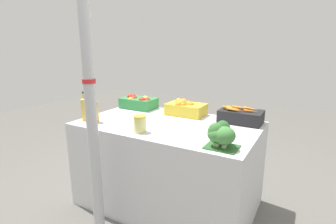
{
  "coord_description": "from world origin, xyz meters",
  "views": [
    {
      "loc": [
        1.11,
        -1.97,
        1.49
      ],
      "look_at": [
        0.0,
        0.0,
        0.91
      ],
      "focal_mm": 28.0,
      "sensor_mm": 36.0,
      "label": 1
    }
  ],
  "objects_px": {
    "juice_bottle_amber": "(94,111)",
    "juice_bottle_golden": "(85,108)",
    "apple_crate": "(139,102)",
    "carrot_crate": "(241,116)",
    "orange_crate": "(185,108)",
    "broccoli_pile": "(220,134)",
    "support_pole": "(90,97)",
    "pickle_jar": "(140,124)"
  },
  "relations": [
    {
      "from": "pickle_jar",
      "to": "broccoli_pile",
      "type": "bearing_deg",
      "value": 0.4
    },
    {
      "from": "support_pole",
      "to": "apple_crate",
      "type": "distance_m",
      "value": 1.06
    },
    {
      "from": "juice_bottle_amber",
      "to": "juice_bottle_golden",
      "type": "bearing_deg",
      "value": -180.0
    },
    {
      "from": "support_pole",
      "to": "orange_crate",
      "type": "relative_size",
      "value": 6.07
    },
    {
      "from": "apple_crate",
      "to": "broccoli_pile",
      "type": "relative_size",
      "value": 1.7
    },
    {
      "from": "orange_crate",
      "to": "carrot_crate",
      "type": "relative_size",
      "value": 1.0
    },
    {
      "from": "juice_bottle_golden",
      "to": "juice_bottle_amber",
      "type": "bearing_deg",
      "value": 0.0
    },
    {
      "from": "pickle_jar",
      "to": "support_pole",
      "type": "bearing_deg",
      "value": -121.51
    },
    {
      "from": "carrot_crate",
      "to": "juice_bottle_golden",
      "type": "relative_size",
      "value": 1.37
    },
    {
      "from": "apple_crate",
      "to": "carrot_crate",
      "type": "relative_size",
      "value": 1.0
    },
    {
      "from": "juice_bottle_golden",
      "to": "juice_bottle_amber",
      "type": "height_order",
      "value": "juice_bottle_golden"
    },
    {
      "from": "support_pole",
      "to": "carrot_crate",
      "type": "bearing_deg",
      "value": 50.02
    },
    {
      "from": "support_pole",
      "to": "pickle_jar",
      "type": "height_order",
      "value": "support_pole"
    },
    {
      "from": "carrot_crate",
      "to": "pickle_jar",
      "type": "distance_m",
      "value": 0.92
    },
    {
      "from": "orange_crate",
      "to": "juice_bottle_amber",
      "type": "height_order",
      "value": "juice_bottle_amber"
    },
    {
      "from": "orange_crate",
      "to": "pickle_jar",
      "type": "height_order",
      "value": "orange_crate"
    },
    {
      "from": "juice_bottle_golden",
      "to": "pickle_jar",
      "type": "height_order",
      "value": "juice_bottle_golden"
    },
    {
      "from": "apple_crate",
      "to": "carrot_crate",
      "type": "bearing_deg",
      "value": 0.05
    },
    {
      "from": "orange_crate",
      "to": "broccoli_pile",
      "type": "height_order",
      "value": "broccoli_pile"
    },
    {
      "from": "apple_crate",
      "to": "juice_bottle_golden",
      "type": "distance_m",
      "value": 0.65
    },
    {
      "from": "juice_bottle_golden",
      "to": "support_pole",
      "type": "bearing_deg",
      "value": -38.53
    },
    {
      "from": "broccoli_pile",
      "to": "pickle_jar",
      "type": "bearing_deg",
      "value": -179.6
    },
    {
      "from": "broccoli_pile",
      "to": "juice_bottle_amber",
      "type": "height_order",
      "value": "juice_bottle_amber"
    },
    {
      "from": "juice_bottle_amber",
      "to": "pickle_jar",
      "type": "distance_m",
      "value": 0.53
    },
    {
      "from": "broccoli_pile",
      "to": "carrot_crate",
      "type": "bearing_deg",
      "value": 92.83
    },
    {
      "from": "carrot_crate",
      "to": "broccoli_pile",
      "type": "bearing_deg",
      "value": -87.17
    },
    {
      "from": "apple_crate",
      "to": "broccoli_pile",
      "type": "bearing_deg",
      "value": -29.76
    },
    {
      "from": "juice_bottle_amber",
      "to": "orange_crate",
      "type": "bearing_deg",
      "value": 46.59
    },
    {
      "from": "orange_crate",
      "to": "carrot_crate",
      "type": "height_order",
      "value": "orange_crate"
    },
    {
      "from": "carrot_crate",
      "to": "support_pole",
      "type": "bearing_deg",
      "value": -129.98
    },
    {
      "from": "support_pole",
      "to": "juice_bottle_amber",
      "type": "relative_size",
      "value": 9.12
    },
    {
      "from": "apple_crate",
      "to": "carrot_crate",
      "type": "height_order",
      "value": "carrot_crate"
    },
    {
      "from": "juice_bottle_golden",
      "to": "pickle_jar",
      "type": "distance_m",
      "value": 0.64
    },
    {
      "from": "support_pole",
      "to": "carrot_crate",
      "type": "relative_size",
      "value": 6.07
    },
    {
      "from": "broccoli_pile",
      "to": "juice_bottle_golden",
      "type": "distance_m",
      "value": 1.3
    },
    {
      "from": "orange_crate",
      "to": "carrot_crate",
      "type": "bearing_deg",
      "value": -0.21
    },
    {
      "from": "apple_crate",
      "to": "juice_bottle_golden",
      "type": "xyz_separation_m",
      "value": [
        -0.14,
        -0.63,
        0.05
      ]
    },
    {
      "from": "support_pole",
      "to": "juice_bottle_amber",
      "type": "height_order",
      "value": "support_pole"
    },
    {
      "from": "juice_bottle_golden",
      "to": "pickle_jar",
      "type": "xyz_separation_m",
      "value": [
        0.64,
        -0.03,
        -0.05
      ]
    },
    {
      "from": "apple_crate",
      "to": "juice_bottle_amber",
      "type": "relative_size",
      "value": 1.5
    },
    {
      "from": "support_pole",
      "to": "pickle_jar",
      "type": "relative_size",
      "value": 16.6
    },
    {
      "from": "carrot_crate",
      "to": "apple_crate",
      "type": "bearing_deg",
      "value": -179.95
    }
  ]
}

